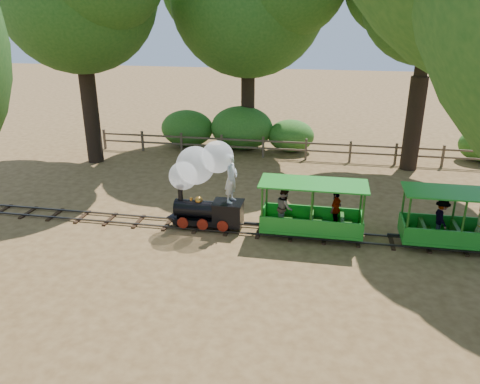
% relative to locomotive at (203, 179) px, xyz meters
% --- Properties ---
extents(ground, '(90.00, 90.00, 0.00)m').
position_rel_locomotive_xyz_m(ground, '(1.80, -0.07, -1.63)').
color(ground, '#9B7242').
rests_on(ground, ground).
extents(track, '(22.00, 1.00, 0.10)m').
position_rel_locomotive_xyz_m(track, '(1.80, -0.07, -1.56)').
color(track, '#3F3D3A').
rests_on(track, ground).
extents(locomotive, '(2.51, 1.18, 2.89)m').
position_rel_locomotive_xyz_m(locomotive, '(0.00, 0.00, 0.00)').
color(locomotive, black).
rests_on(locomotive, ground).
extents(carriage_front, '(3.17, 1.29, 1.65)m').
position_rel_locomotive_xyz_m(carriage_front, '(3.31, -0.08, -0.88)').
color(carriage_front, '#1F8E22').
rests_on(carriage_front, track).
extents(carriage_rear, '(3.17, 1.29, 1.65)m').
position_rel_locomotive_xyz_m(carriage_rear, '(7.53, -0.09, -0.87)').
color(carriage_rear, '#1F8E22').
rests_on(carriage_rear, track).
extents(fence, '(18.10, 0.10, 1.00)m').
position_rel_locomotive_xyz_m(fence, '(1.80, 7.93, -1.05)').
color(fence, brown).
rests_on(fence, ground).
extents(shrub_west, '(2.67, 2.05, 1.85)m').
position_rel_locomotive_xyz_m(shrub_west, '(-3.28, 9.23, -0.70)').
color(shrub_west, '#2D6B1E').
rests_on(shrub_west, ground).
extents(shrub_mid_w, '(3.10, 2.38, 2.14)m').
position_rel_locomotive_xyz_m(shrub_mid_w, '(-0.46, 9.23, -0.56)').
color(shrub_mid_w, '#2D6B1E').
rests_on(shrub_mid_w, ground).
extents(shrub_mid_e, '(2.27, 1.74, 1.57)m').
position_rel_locomotive_xyz_m(shrub_mid_e, '(1.98, 9.23, -0.84)').
color(shrub_mid_e, '#2D6B1E').
rests_on(shrub_mid_e, ground).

